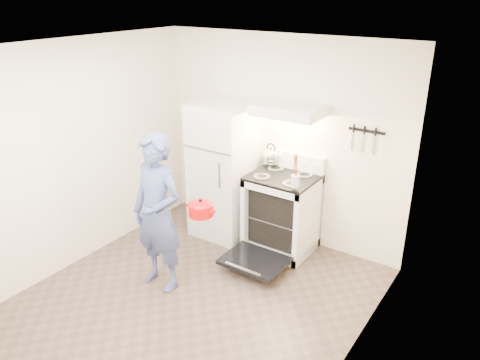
# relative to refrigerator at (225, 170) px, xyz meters

# --- Properties ---
(floor) EXTENTS (3.60, 3.60, 0.00)m
(floor) POSITION_rel_refrigerator_xyz_m (0.58, -1.45, -0.85)
(floor) COLOR brown
(floor) RESTS_ON ground
(back_wall) EXTENTS (3.20, 0.02, 2.50)m
(back_wall) POSITION_rel_refrigerator_xyz_m (0.58, 0.35, 0.40)
(back_wall) COLOR silver
(back_wall) RESTS_ON ground
(refrigerator) EXTENTS (0.70, 0.70, 1.70)m
(refrigerator) POSITION_rel_refrigerator_xyz_m (0.00, 0.00, 0.00)
(refrigerator) COLOR white
(refrigerator) RESTS_ON floor
(stove_body) EXTENTS (0.76, 0.65, 0.92)m
(stove_body) POSITION_rel_refrigerator_xyz_m (0.81, 0.02, -0.39)
(stove_body) COLOR white
(stove_body) RESTS_ON floor
(cooktop) EXTENTS (0.76, 0.65, 0.03)m
(cooktop) POSITION_rel_refrigerator_xyz_m (0.81, 0.02, 0.09)
(cooktop) COLOR black
(cooktop) RESTS_ON stove_body
(backsplash) EXTENTS (0.76, 0.07, 0.20)m
(backsplash) POSITION_rel_refrigerator_xyz_m (0.81, 0.31, 0.20)
(backsplash) COLOR white
(backsplash) RESTS_ON cooktop
(oven_door) EXTENTS (0.70, 0.54, 0.04)m
(oven_door) POSITION_rel_refrigerator_xyz_m (0.81, -0.57, -0.72)
(oven_door) COLOR black
(oven_door) RESTS_ON floor
(oven_rack) EXTENTS (0.60, 0.52, 0.01)m
(oven_rack) POSITION_rel_refrigerator_xyz_m (0.81, 0.02, -0.41)
(oven_rack) COLOR slate
(oven_rack) RESTS_ON stove_body
(range_hood) EXTENTS (0.76, 0.50, 0.12)m
(range_hood) POSITION_rel_refrigerator_xyz_m (0.81, 0.10, 0.86)
(range_hood) COLOR white
(range_hood) RESTS_ON back_wall
(knife_strip) EXTENTS (0.40, 0.02, 0.03)m
(knife_strip) POSITION_rel_refrigerator_xyz_m (1.63, 0.33, 0.70)
(knife_strip) COLOR black
(knife_strip) RESTS_ON back_wall
(pizza_stone) EXTENTS (0.29, 0.29, 0.02)m
(pizza_stone) POSITION_rel_refrigerator_xyz_m (0.71, 0.11, -0.40)
(pizza_stone) COLOR #8F6C51
(pizza_stone) RESTS_ON oven_rack
(tea_kettle) EXTENTS (0.23, 0.19, 0.28)m
(tea_kettle) POSITION_rel_refrigerator_xyz_m (0.52, 0.24, 0.24)
(tea_kettle) COLOR silver
(tea_kettle) RESTS_ON cooktop
(utensil_jar) EXTENTS (0.10, 0.10, 0.13)m
(utensil_jar) POSITION_rel_refrigerator_xyz_m (1.10, -0.24, 0.20)
(utensil_jar) COLOR silver
(utensil_jar) RESTS_ON cooktop
(person) EXTENTS (0.62, 0.42, 1.68)m
(person) POSITION_rel_refrigerator_xyz_m (0.12, -1.33, -0.01)
(person) COLOR navy
(person) RESTS_ON floor
(dutch_oven) EXTENTS (0.33, 0.26, 0.22)m
(dutch_oven) POSITION_rel_refrigerator_xyz_m (0.48, -1.09, 0.03)
(dutch_oven) COLOR red
(dutch_oven) RESTS_ON person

